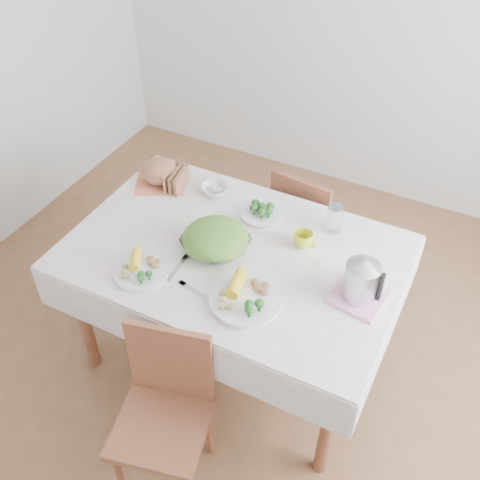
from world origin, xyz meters
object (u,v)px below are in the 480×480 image
at_px(salad_bowl, 216,244).
at_px(dinner_plate_left, 141,272).
at_px(dinner_plate_right, 245,300).
at_px(yellow_mug, 303,239).
at_px(chair_near, 160,419).
at_px(dining_table, 235,307).
at_px(chair_far, 311,215).
at_px(electric_kettle, 362,277).

distance_m(salad_bowl, dinner_plate_left, 0.35).
xyz_separation_m(dinner_plate_right, yellow_mug, (0.08, 0.43, 0.03)).
height_order(salad_bowl, dinner_plate_right, salad_bowl).
bearing_deg(salad_bowl, chair_near, -80.19).
bearing_deg(dinner_plate_left, dining_table, 47.14).
bearing_deg(dinner_plate_left, yellow_mug, 41.39).
bearing_deg(chair_far, dining_table, 88.80).
distance_m(chair_far, electric_kettle, 1.00).
height_order(chair_near, electric_kettle, electric_kettle).
height_order(dinner_plate_left, dinner_plate_right, dinner_plate_right).
bearing_deg(chair_near, yellow_mug, 62.95).
relative_size(chair_far, electric_kettle, 4.02).
height_order(chair_near, dinner_plate_left, chair_near).
distance_m(dinner_plate_left, electric_kettle, 0.93).
distance_m(dining_table, chair_near, 0.73).
bearing_deg(dinner_plate_left, electric_kettle, 18.53).
bearing_deg(salad_bowl, yellow_mug, 31.25).
height_order(dining_table, dinner_plate_left, dinner_plate_left).
bearing_deg(electric_kettle, dinner_plate_left, -153.25).
bearing_deg(electric_kettle, chair_far, 130.56).
distance_m(chair_far, yellow_mug, 0.68).
xyz_separation_m(dining_table, salad_bowl, (-0.08, -0.03, 0.42)).
bearing_deg(dinner_plate_right, chair_near, -106.75).
distance_m(dinner_plate_left, dinner_plate_right, 0.48).
relative_size(salad_bowl, dinner_plate_left, 1.18).
height_order(chair_near, chair_far, chair_near).
bearing_deg(chair_far, chair_near, 94.42).
xyz_separation_m(dinner_plate_left, yellow_mug, (0.55, 0.49, 0.03)).
relative_size(chair_near, salad_bowl, 2.91).
distance_m(chair_near, electric_kettle, 0.99).
bearing_deg(yellow_mug, salad_bowl, -148.75).
bearing_deg(dinner_plate_left, salad_bowl, 52.85).
distance_m(salad_bowl, yellow_mug, 0.40).
relative_size(dinner_plate_left, electric_kettle, 1.19).
bearing_deg(salad_bowl, dinner_plate_right, -40.31).
relative_size(salad_bowl, electric_kettle, 1.41).
bearing_deg(salad_bowl, chair_far, 76.81).
bearing_deg(dining_table, electric_kettle, -1.71).
bearing_deg(dinner_plate_left, chair_far, 69.53).
xyz_separation_m(chair_near, chair_far, (0.06, 1.48, -0.00)).
distance_m(dining_table, chair_far, 0.76).
distance_m(chair_near, dinner_plate_left, 0.62).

